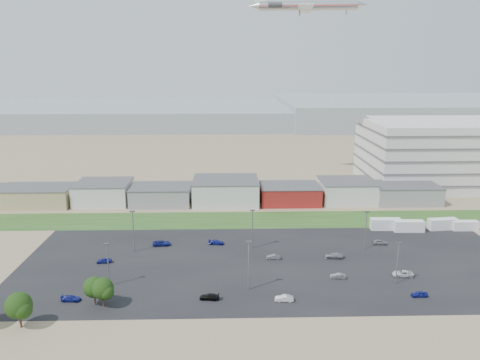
{
  "coord_description": "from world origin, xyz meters",
  "views": [
    {
      "loc": [
        -5.22,
        -84.14,
        46.74
      ],
      "look_at": [
        -2.37,
        22.0,
        20.17
      ],
      "focal_mm": 35.0,
      "sensor_mm": 36.0,
      "label": 1
    }
  ],
  "objects_px": {
    "parked_car_1": "(338,276)",
    "parked_car_6": "(216,242)",
    "parked_car_0": "(403,273)",
    "parked_car_5": "(104,260)",
    "parked_car_3": "(209,297)",
    "parked_car_13": "(284,298)",
    "box_trailer_a": "(386,224)",
    "parked_car_8": "(380,242)",
    "parked_car_10": "(71,298)",
    "parked_car_12": "(334,256)",
    "airliner": "(308,5)",
    "parked_car_9": "(162,243)",
    "parked_car_2": "(419,294)",
    "parked_car_7": "(274,257)"
  },
  "relations": [
    {
      "from": "parked_car_1",
      "to": "parked_car_6",
      "type": "height_order",
      "value": "parked_car_6"
    },
    {
      "from": "parked_car_0",
      "to": "parked_car_5",
      "type": "distance_m",
      "value": 69.91
    },
    {
      "from": "parked_car_3",
      "to": "parked_car_0",
      "type": "bearing_deg",
      "value": 109.17
    },
    {
      "from": "parked_car_1",
      "to": "parked_car_13",
      "type": "xyz_separation_m",
      "value": [
        -13.27,
        -9.95,
        0.04
      ]
    },
    {
      "from": "box_trailer_a",
      "to": "parked_car_8",
      "type": "bearing_deg",
      "value": -113.51
    },
    {
      "from": "parked_car_10",
      "to": "parked_car_1",
      "type": "bearing_deg",
      "value": -77.94
    },
    {
      "from": "parked_car_12",
      "to": "parked_car_13",
      "type": "xyz_separation_m",
      "value": [
        -14.74,
        -21.07,
        -0.03
      ]
    },
    {
      "from": "parked_car_8",
      "to": "parked_car_13",
      "type": "height_order",
      "value": "parked_car_8"
    },
    {
      "from": "airliner",
      "to": "parked_car_1",
      "type": "relative_size",
      "value": 12.89
    },
    {
      "from": "parked_car_0",
      "to": "parked_car_3",
      "type": "relative_size",
      "value": 1.15
    },
    {
      "from": "parked_car_9",
      "to": "box_trailer_a",
      "type": "bearing_deg",
      "value": -84.79
    },
    {
      "from": "airliner",
      "to": "parked_car_1",
      "type": "height_order",
      "value": "airliner"
    },
    {
      "from": "airliner",
      "to": "parked_car_13",
      "type": "relative_size",
      "value": 11.98
    },
    {
      "from": "parked_car_0",
      "to": "parked_car_12",
      "type": "height_order",
      "value": "parked_car_12"
    },
    {
      "from": "parked_car_5",
      "to": "airliner",
      "type": "bearing_deg",
      "value": 137.66
    },
    {
      "from": "parked_car_0",
      "to": "parked_car_5",
      "type": "bearing_deg",
      "value": -93.15
    },
    {
      "from": "parked_car_2",
      "to": "parked_car_10",
      "type": "relative_size",
      "value": 0.86
    },
    {
      "from": "parked_car_2",
      "to": "parked_car_7",
      "type": "relative_size",
      "value": 0.98
    },
    {
      "from": "parked_car_10",
      "to": "parked_car_8",
      "type": "bearing_deg",
      "value": -65.23
    },
    {
      "from": "airliner",
      "to": "parked_car_0",
      "type": "distance_m",
      "value": 112.5
    },
    {
      "from": "parked_car_3",
      "to": "parked_car_12",
      "type": "xyz_separation_m",
      "value": [
        29.89,
        19.98,
        0.06
      ]
    },
    {
      "from": "box_trailer_a",
      "to": "parked_car_3",
      "type": "distance_m",
      "value": 63.67
    },
    {
      "from": "parked_car_3",
      "to": "parked_car_5",
      "type": "relative_size",
      "value": 1.14
    },
    {
      "from": "parked_car_9",
      "to": "parked_car_3",
      "type": "bearing_deg",
      "value": -159.42
    },
    {
      "from": "airliner",
      "to": "parked_car_2",
      "type": "xyz_separation_m",
      "value": [
        8.67,
        -99.32,
        -67.32
      ]
    },
    {
      "from": "airliner",
      "to": "parked_car_12",
      "type": "relative_size",
      "value": 9.99
    },
    {
      "from": "parked_car_7",
      "to": "parked_car_3",
      "type": "bearing_deg",
      "value": -32.15
    },
    {
      "from": "airliner",
      "to": "parked_car_10",
      "type": "relative_size",
      "value": 11.45
    },
    {
      "from": "airliner",
      "to": "parked_car_7",
      "type": "relative_size",
      "value": 13.05
    },
    {
      "from": "parked_car_0",
      "to": "parked_car_5",
      "type": "xyz_separation_m",
      "value": [
        -69.31,
        9.15,
        -0.04
      ]
    },
    {
      "from": "parked_car_5",
      "to": "parked_car_6",
      "type": "bearing_deg",
      "value": 107.18
    },
    {
      "from": "parked_car_6",
      "to": "parked_car_13",
      "type": "distance_m",
      "value": 34.12
    },
    {
      "from": "parked_car_8",
      "to": "parked_car_9",
      "type": "distance_m",
      "value": 57.85
    },
    {
      "from": "parked_car_7",
      "to": "parked_car_13",
      "type": "xyz_separation_m",
      "value": [
        0.13,
        -20.98,
        0.05
      ]
    },
    {
      "from": "box_trailer_a",
      "to": "parked_car_9",
      "type": "xyz_separation_m",
      "value": [
        -63.15,
        -10.67,
        -0.97
      ]
    },
    {
      "from": "parked_car_2",
      "to": "parked_car_9",
      "type": "xyz_separation_m",
      "value": [
        -56.9,
        29.39,
        0.07
      ]
    },
    {
      "from": "parked_car_2",
      "to": "parked_car_5",
      "type": "height_order",
      "value": "parked_car_5"
    },
    {
      "from": "parked_car_5",
      "to": "parked_car_10",
      "type": "bearing_deg",
      "value": -11.41
    },
    {
      "from": "box_trailer_a",
      "to": "parked_car_13",
      "type": "distance_m",
      "value": 53.59
    },
    {
      "from": "parked_car_0",
      "to": "parked_car_9",
      "type": "relative_size",
      "value": 0.99
    },
    {
      "from": "parked_car_8",
      "to": "parked_car_12",
      "type": "relative_size",
      "value": 0.86
    },
    {
      "from": "parked_car_5",
      "to": "parked_car_12",
      "type": "distance_m",
      "value": 55.95
    },
    {
      "from": "box_trailer_a",
      "to": "parked_car_2",
      "type": "distance_m",
      "value": 40.56
    },
    {
      "from": "parked_car_9",
      "to": "parked_car_13",
      "type": "distance_m",
      "value": 41.96
    },
    {
      "from": "parked_car_3",
      "to": "parked_car_8",
      "type": "bearing_deg",
      "value": 129.63
    },
    {
      "from": "parked_car_6",
      "to": "parked_car_13",
      "type": "xyz_separation_m",
      "value": [
        14.42,
        -30.92,
        0.02
      ]
    },
    {
      "from": "parked_car_10",
      "to": "parked_car_0",
      "type": "bearing_deg",
      "value": -79.21
    },
    {
      "from": "box_trailer_a",
      "to": "parked_car_5",
      "type": "distance_m",
      "value": 78.48
    },
    {
      "from": "parked_car_2",
      "to": "parked_car_8",
      "type": "xyz_separation_m",
      "value": [
        0.94,
        28.58,
        0.08
      ]
    },
    {
      "from": "parked_car_7",
      "to": "parked_car_13",
      "type": "relative_size",
      "value": 0.92
    }
  ]
}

